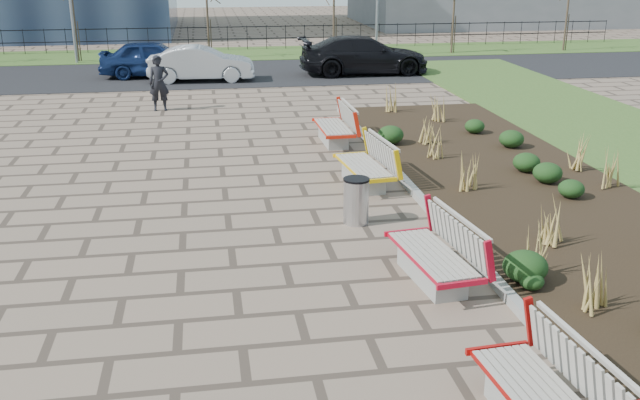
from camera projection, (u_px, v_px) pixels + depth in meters
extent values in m
plane|color=#735F4F|center=(243.00, 347.00, 9.19)|extent=(120.00, 120.00, 0.00)
cube|color=black|center=(530.00, 195.00, 14.78)|extent=(4.50, 18.00, 0.10)
cube|color=gray|center=(422.00, 200.00, 14.42)|extent=(0.16, 18.00, 0.15)
cube|color=#33511E|center=(209.00, 54.00, 35.27)|extent=(80.00, 5.00, 0.04)
cube|color=black|center=(211.00, 74.00, 29.68)|extent=(80.00, 7.00, 0.02)
cylinder|color=#B2B2B7|center=(356.00, 201.00, 13.27)|extent=(0.47, 0.47, 0.86)
imported|color=black|center=(159.00, 83.00, 22.62)|extent=(0.65, 0.44, 1.76)
imported|color=#11214D|center=(154.00, 59.00, 28.73)|extent=(4.32, 1.84, 1.46)
imported|color=#A3A6AB|center=(201.00, 64.00, 27.82)|extent=(4.16, 1.62, 1.35)
imported|color=black|center=(364.00, 55.00, 29.40)|extent=(5.33, 2.18, 1.54)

